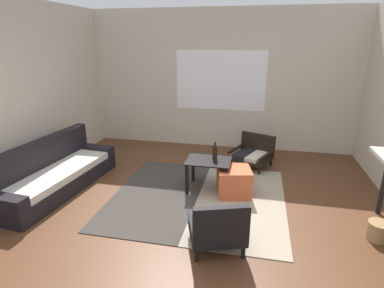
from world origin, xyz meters
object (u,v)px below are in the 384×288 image
object	(u,v)px
coffee_table	(209,166)
glass_bottle	(215,152)
couch	(54,175)
ottoman_orange	(234,181)
armchair_by_window	(253,152)
armchair_striped_foreground	(218,229)
wicker_basket	(378,231)

from	to	relation	value
coffee_table	glass_bottle	xyz separation A→B (m)	(0.08, 0.05, 0.21)
couch	ottoman_orange	xyz separation A→B (m)	(2.60, 0.40, -0.03)
armchair_by_window	armchair_striped_foreground	bearing A→B (deg)	-96.70
couch	coffee_table	distance (m)	2.28
armchair_striped_foreground	ottoman_orange	xyz separation A→B (m)	(0.06, 1.31, -0.07)
couch	armchair_striped_foreground	xyz separation A→B (m)	(2.55, -0.90, 0.04)
glass_bottle	ottoman_orange	bearing A→B (deg)	-22.34
coffee_table	wicker_basket	distance (m)	2.21
glass_bottle	coffee_table	bearing A→B (deg)	-146.86
ottoman_orange	couch	bearing A→B (deg)	-171.19
coffee_table	ottoman_orange	bearing A→B (deg)	-10.73
couch	coffee_table	world-z (taller)	couch
glass_bottle	wicker_basket	bearing A→B (deg)	-23.49
wicker_basket	glass_bottle	bearing A→B (deg)	156.51
couch	glass_bottle	xyz separation A→B (m)	(2.30, 0.53, 0.35)
armchair_by_window	armchair_striped_foreground	size ratio (longest dim) A/B	1.15
ottoman_orange	glass_bottle	bearing A→B (deg)	157.66
armchair_by_window	coffee_table	bearing A→B (deg)	-119.16
glass_bottle	armchair_striped_foreground	bearing A→B (deg)	-80.35
wicker_basket	armchair_striped_foreground	bearing A→B (deg)	-161.58
ottoman_orange	wicker_basket	xyz separation A→B (m)	(1.67, -0.73, -0.10)
armchair_striped_foreground	wicker_basket	xyz separation A→B (m)	(1.72, 0.57, -0.16)
couch	glass_bottle	world-z (taller)	couch
ottoman_orange	armchair_striped_foreground	bearing A→B (deg)	-92.47
armchair_by_window	armchair_striped_foreground	world-z (taller)	armchair_striped_foreground
armchair_by_window	armchair_striped_foreground	distance (m)	2.49
coffee_table	glass_bottle	bearing A→B (deg)	33.14
coffee_table	armchair_by_window	bearing A→B (deg)	60.84
couch	armchair_by_window	size ratio (longest dim) A/B	2.62
armchair_striped_foreground	ottoman_orange	size ratio (longest dim) A/B	1.53
armchair_by_window	wicker_basket	distance (m)	2.38
armchair_striped_foreground	wicker_basket	size ratio (longest dim) A/B	2.93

